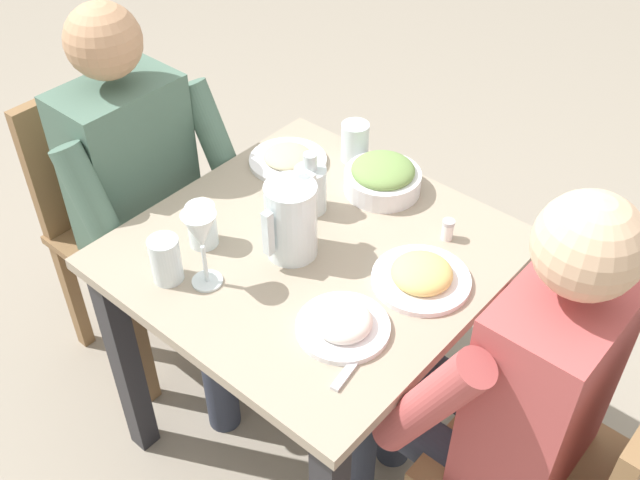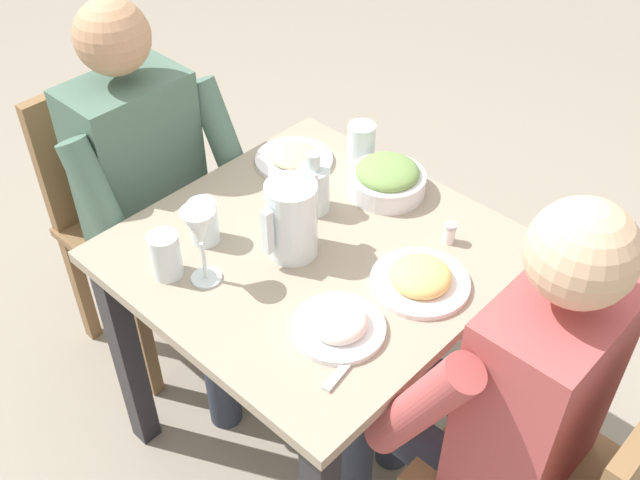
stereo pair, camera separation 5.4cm
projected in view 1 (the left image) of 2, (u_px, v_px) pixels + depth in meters
name	position (u px, v px, depth m)	size (l,w,h in m)	color
ground_plane	(314.00, 429.00, 2.23)	(8.00, 8.00, 0.00)	gray
dining_table	(313.00, 288.00, 1.85)	(0.82, 0.82, 0.73)	gray
chair_near	(118.00, 211.00, 2.22)	(0.40, 0.40, 0.89)	olive
chair_far	(573.00, 478.00, 1.55)	(0.40, 0.40, 0.89)	olive
diner_near	(155.00, 200.00, 2.02)	(0.48, 0.53, 1.18)	#4C6B5B
diner_far	(498.00, 382.00, 1.55)	(0.48, 0.53, 1.18)	#B24C4C
water_pitcher	(291.00, 220.00, 1.68)	(0.16, 0.12, 0.19)	silver
salad_bowl	(383.00, 177.00, 1.90)	(0.20, 0.20, 0.09)	white
plate_yoghurt	(343.00, 323.00, 1.55)	(0.20, 0.20, 0.06)	white
plate_beans	(288.00, 159.00, 2.01)	(0.21, 0.21, 0.04)	white
plate_fries	(422.00, 276.00, 1.65)	(0.22, 0.22, 0.06)	white
water_glass_by_pitcher	(355.00, 142.00, 1.99)	(0.08, 0.08, 0.11)	silver
water_glass_far_left	(166.00, 260.00, 1.64)	(0.07, 0.07, 0.11)	silver
water_glass_near_left	(202.00, 225.00, 1.73)	(0.07, 0.07, 0.11)	silver
wine_glass	(201.00, 234.00, 1.57)	(0.08, 0.08, 0.20)	silver
oil_carafe	(310.00, 191.00, 1.83)	(0.08, 0.08, 0.16)	silver
salt_shaker	(448.00, 229.00, 1.76)	(0.03, 0.03, 0.05)	white
fork_near	(426.00, 289.00, 1.64)	(0.17, 0.03, 0.01)	silver
knife_near	(358.00, 358.00, 1.50)	(0.18, 0.02, 0.01)	silver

